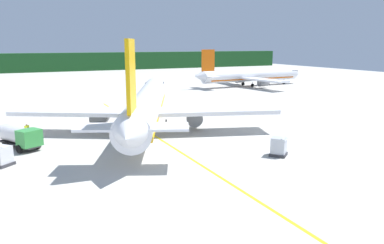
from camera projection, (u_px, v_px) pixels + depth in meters
ground at (119, 102)px, 76.37m from camera, size 240.00×320.00×0.20m
distant_treeline at (61, 62)px, 159.47m from camera, size 216.00×6.00×7.68m
airliner_foreground at (147, 105)px, 50.62m from camera, size 33.28×39.54×11.90m
airliner_mid_apron at (250, 76)px, 103.67m from camera, size 35.16×29.23×10.03m
service_truck_fuel at (19, 136)px, 41.89m from camera, size 4.67×6.20×2.40m
cargo_container_near at (1, 156)px, 36.01m from camera, size 2.43×2.43×2.03m
cargo_container_mid at (279, 147)px, 39.23m from camera, size 2.29×2.29×2.06m
crew_marshaller at (92, 120)px, 52.73m from camera, size 0.31×0.62×1.62m
crew_loader_left at (27, 129)px, 47.06m from camera, size 0.58×0.40×1.72m
apron_guide_line at (157, 137)px, 47.23m from camera, size 0.30×60.00×0.01m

